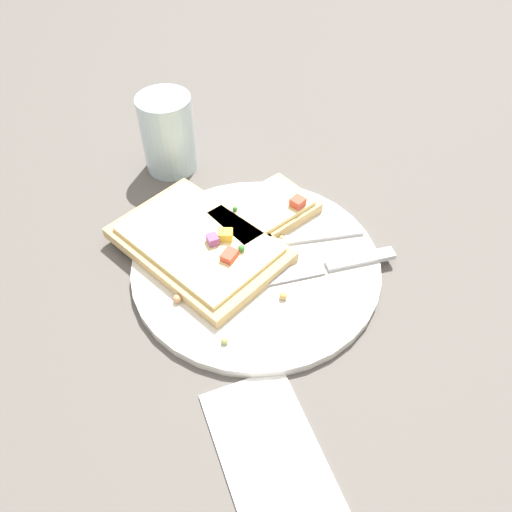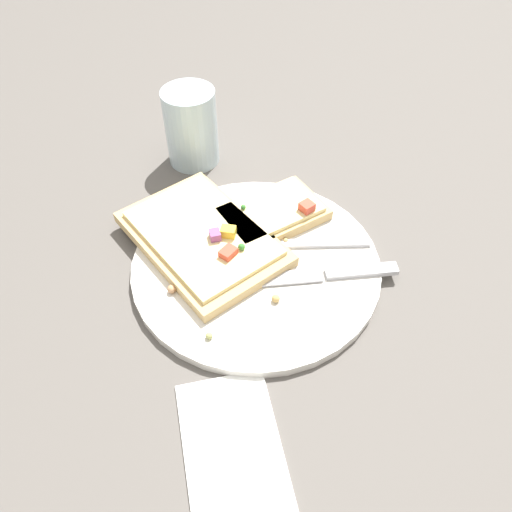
{
  "view_description": "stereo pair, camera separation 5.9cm",
  "coord_description": "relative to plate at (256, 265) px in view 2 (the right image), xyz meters",
  "views": [
    {
      "loc": [
        -0.37,
        0.14,
        0.46
      ],
      "look_at": [
        0.0,
        0.0,
        0.02
      ],
      "focal_mm": 35.0,
      "sensor_mm": 36.0,
      "label": 1
    },
    {
      "loc": [
        -0.39,
        0.09,
        0.46
      ],
      "look_at": [
        0.0,
        0.0,
        0.02
      ],
      "focal_mm": 35.0,
      "sensor_mm": 36.0,
      "label": 2
    }
  ],
  "objects": [
    {
      "name": "ground_plane",
      "position": [
        0.0,
        0.0,
        -0.01
      ],
      "size": [
        4.0,
        4.0,
        0.0
      ],
      "primitive_type": "plane",
      "color": "#56514C"
    },
    {
      "name": "plate",
      "position": [
        0.0,
        0.0,
        0.0
      ],
      "size": [
        0.3,
        0.3,
        0.01
      ],
      "color": "silver",
      "rests_on": "ground"
    },
    {
      "name": "pizza_slice_corner",
      "position": [
        0.07,
        -0.04,
        0.02
      ],
      "size": [
        0.13,
        0.16,
        0.03
      ],
      "rotation": [
        0.0,
        0.0,
        5.05
      ],
      "color": "tan",
      "rests_on": "plate"
    },
    {
      "name": "crumb_scatter",
      "position": [
        -0.03,
        0.03,
        0.01
      ],
      "size": [
        0.12,
        0.15,
        0.01
      ],
      "color": "tan",
      "rests_on": "plate"
    },
    {
      "name": "napkin",
      "position": [
        -0.21,
        0.07,
        -0.0
      ],
      "size": [
        0.15,
        0.09,
        0.01
      ],
      "color": "white",
      "rests_on": "ground"
    },
    {
      "name": "pizza_slice_main",
      "position": [
        0.05,
        0.06,
        0.02
      ],
      "size": [
        0.24,
        0.21,
        0.03
      ],
      "rotation": [
        0.0,
        0.0,
        3.59
      ],
      "color": "tan",
      "rests_on": "plate"
    },
    {
      "name": "drinking_glass",
      "position": [
        0.23,
        0.04,
        0.05
      ],
      "size": [
        0.08,
        0.08,
        0.11
      ],
      "color": "silver",
      "rests_on": "ground"
    },
    {
      "name": "knife",
      "position": [
        -0.04,
        -0.07,
        0.01
      ],
      "size": [
        0.04,
        0.23,
        0.01
      ],
      "rotation": [
        0.0,
        0.0,
        7.74
      ],
      "color": "#B7B7BC",
      "rests_on": "plate"
    },
    {
      "name": "fork",
      "position": [
        0.02,
        -0.03,
        0.01
      ],
      "size": [
        0.06,
        0.2,
        0.01
      ],
      "rotation": [
        0.0,
        0.0,
        7.66
      ],
      "color": "#B7B7BC",
      "rests_on": "plate"
    }
  ]
}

